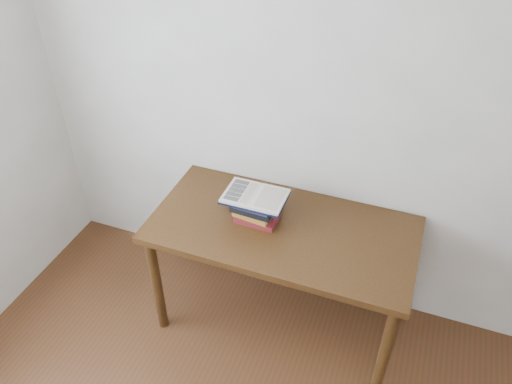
% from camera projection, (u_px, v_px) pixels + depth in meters
% --- Properties ---
extents(room_shell, '(3.54, 3.54, 2.62)m').
position_uv_depth(room_shell, '(109.00, 321.00, 1.16)').
color(room_shell, silver).
rests_on(room_shell, ground).
extents(desk, '(1.44, 0.72, 0.77)m').
position_uv_depth(desk, '(282.00, 240.00, 2.75)').
color(desk, '#402A10').
rests_on(desk, ground).
extents(book_stack, '(0.25, 0.17, 0.13)m').
position_uv_depth(book_stack, '(255.00, 210.00, 2.71)').
color(book_stack, maroon).
rests_on(book_stack, desk).
extents(open_book, '(0.34, 0.23, 0.03)m').
position_uv_depth(open_book, '(255.00, 196.00, 2.67)').
color(open_book, black).
rests_on(open_book, book_stack).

